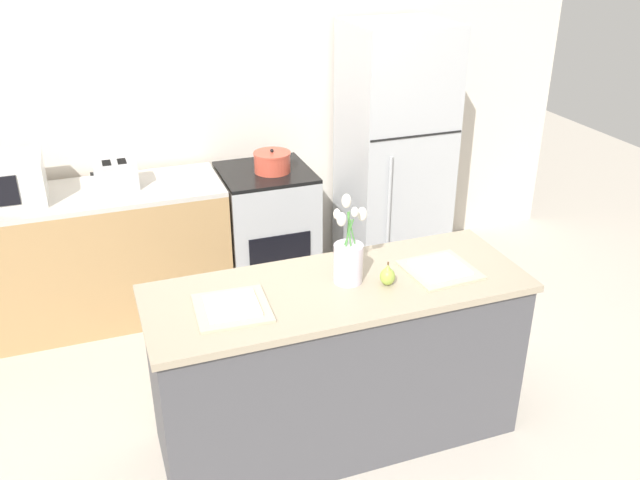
% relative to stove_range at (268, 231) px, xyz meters
% --- Properties ---
extents(ground_plane, '(10.00, 10.00, 0.00)m').
position_rel_stove_range_xyz_m(ground_plane, '(-0.10, -1.60, -0.44)').
color(ground_plane, beige).
extents(back_wall, '(5.20, 0.08, 2.70)m').
position_rel_stove_range_xyz_m(back_wall, '(-0.10, 0.40, 0.91)').
color(back_wall, silver).
rests_on(back_wall, ground_plane).
extents(kitchen_island, '(1.80, 0.66, 0.88)m').
position_rel_stove_range_xyz_m(kitchen_island, '(-0.10, -1.60, -0.00)').
color(kitchen_island, '#4C4C51').
rests_on(kitchen_island, ground_plane).
extents(back_counter, '(1.68, 0.60, 0.89)m').
position_rel_stove_range_xyz_m(back_counter, '(-1.16, 0.00, 0.00)').
color(back_counter, tan).
rests_on(back_counter, ground_plane).
extents(stove_range, '(0.60, 0.61, 0.89)m').
position_rel_stove_range_xyz_m(stove_range, '(0.00, 0.00, 0.00)').
color(stove_range, '#B2B5B7').
rests_on(stove_range, ground_plane).
extents(refrigerator, '(0.68, 0.67, 1.81)m').
position_rel_stove_range_xyz_m(refrigerator, '(0.95, 0.00, 0.46)').
color(refrigerator, '#B7BABC').
rests_on(refrigerator, ground_plane).
extents(flower_vase, '(0.16, 0.16, 0.41)m').
position_rel_stove_range_xyz_m(flower_vase, '(-0.04, -1.57, 0.57)').
color(flower_vase, silver).
rests_on(flower_vase, kitchen_island).
extents(pear_figurine, '(0.07, 0.07, 0.12)m').
position_rel_stove_range_xyz_m(pear_figurine, '(0.12, -1.67, 0.49)').
color(pear_figurine, '#9EBC47').
rests_on(pear_figurine, kitchen_island).
extents(plate_setting_left, '(0.34, 0.34, 0.02)m').
position_rel_stove_range_xyz_m(plate_setting_left, '(-0.61, -1.64, 0.45)').
color(plate_setting_left, beige).
rests_on(plate_setting_left, kitchen_island).
extents(plate_setting_right, '(0.34, 0.34, 0.02)m').
position_rel_stove_range_xyz_m(plate_setting_right, '(0.41, -1.64, 0.45)').
color(plate_setting_right, beige).
rests_on(plate_setting_right, kitchen_island).
extents(toaster, '(0.28, 0.18, 0.17)m').
position_rel_stove_range_xyz_m(toaster, '(-0.96, 0.01, 0.53)').
color(toaster, '#B7BABC').
rests_on(toaster, back_counter).
extents(cooking_pot, '(0.25, 0.25, 0.16)m').
position_rel_stove_range_xyz_m(cooking_pot, '(0.04, -0.03, 0.51)').
color(cooking_pot, '#CC4C38').
rests_on(cooking_pot, stove_range).
extents(microwave, '(0.48, 0.37, 0.27)m').
position_rel_stove_range_xyz_m(microwave, '(-1.61, -0.00, 0.58)').
color(microwave, white).
rests_on(microwave, back_counter).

